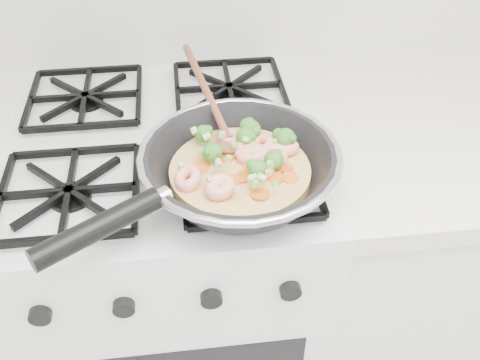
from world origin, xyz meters
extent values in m
cube|color=white|center=(0.00, 1.70, 0.45)|extent=(0.60, 0.60, 0.90)
cube|color=black|center=(0.00, 1.70, 0.91)|extent=(0.56, 0.56, 0.02)
torus|color=silver|center=(0.13, 1.53, 0.98)|extent=(0.33, 0.33, 0.01)
cylinder|color=black|center=(-0.08, 1.39, 0.98)|extent=(0.18, 0.13, 0.03)
cylinder|color=#D8B15E|center=(0.13, 1.53, 0.95)|extent=(0.23, 0.23, 0.02)
ellipsoid|color=brown|center=(0.12, 1.58, 0.97)|extent=(0.05, 0.06, 0.02)
cylinder|color=brown|center=(0.09, 1.73, 0.99)|extent=(0.07, 0.28, 0.05)
torus|color=#FFAC96|center=(0.22, 1.56, 0.97)|extent=(0.05, 0.05, 0.02)
torus|color=#FFAC96|center=(0.05, 1.50, 0.97)|extent=(0.06, 0.06, 0.03)
torus|color=#FFAC96|center=(0.15, 1.55, 0.97)|extent=(0.06, 0.06, 0.02)
torus|color=#FFAC96|center=(0.17, 1.51, 0.97)|extent=(0.07, 0.07, 0.03)
torus|color=#FFAC96|center=(0.10, 1.47, 0.97)|extent=(0.07, 0.07, 0.02)
torus|color=#FFAC96|center=(0.10, 1.48, 0.97)|extent=(0.05, 0.06, 0.03)
torus|color=#FFAC96|center=(0.12, 1.60, 0.97)|extent=(0.06, 0.06, 0.02)
torus|color=#FFAC96|center=(0.15, 1.56, 0.97)|extent=(0.07, 0.07, 0.03)
torus|color=#FFAC96|center=(0.19, 1.54, 0.97)|extent=(0.07, 0.07, 0.03)
torus|color=#FFAC96|center=(0.18, 1.58, 0.97)|extent=(0.07, 0.07, 0.03)
ellipsoid|color=#41872C|center=(0.16, 1.60, 0.98)|extent=(0.05, 0.05, 0.04)
ellipsoid|color=#41872C|center=(0.19, 1.52, 0.98)|extent=(0.04, 0.04, 0.03)
ellipsoid|color=#41872C|center=(0.22, 1.57, 0.98)|extent=(0.05, 0.05, 0.04)
ellipsoid|color=#41872C|center=(0.15, 1.59, 0.98)|extent=(0.04, 0.04, 0.03)
ellipsoid|color=#41872C|center=(0.08, 1.60, 0.98)|extent=(0.04, 0.04, 0.03)
ellipsoid|color=#41872C|center=(0.09, 1.55, 0.98)|extent=(0.04, 0.04, 0.03)
ellipsoid|color=#41872C|center=(0.16, 1.50, 0.98)|extent=(0.04, 0.04, 0.03)
cylinder|color=orange|center=(0.16, 1.58, 0.96)|extent=(0.04, 0.04, 0.01)
cylinder|color=orange|center=(0.15, 1.58, 0.96)|extent=(0.04, 0.04, 0.01)
cylinder|color=orange|center=(0.11, 1.56, 0.96)|extent=(0.04, 0.04, 0.00)
cylinder|color=orange|center=(0.21, 1.49, 0.96)|extent=(0.04, 0.04, 0.00)
cylinder|color=orange|center=(0.19, 1.49, 0.96)|extent=(0.04, 0.04, 0.01)
cylinder|color=orange|center=(0.10, 1.49, 0.96)|extent=(0.03, 0.03, 0.01)
cylinder|color=orange|center=(0.15, 1.53, 0.96)|extent=(0.04, 0.04, 0.01)
cylinder|color=orange|center=(0.15, 1.59, 0.96)|extent=(0.04, 0.04, 0.01)
cylinder|color=orange|center=(0.20, 1.52, 0.96)|extent=(0.04, 0.04, 0.01)
cylinder|color=orange|center=(0.12, 1.50, 0.96)|extent=(0.04, 0.04, 0.01)
cylinder|color=orange|center=(0.07, 1.54, 0.96)|extent=(0.04, 0.04, 0.01)
cylinder|color=orange|center=(0.16, 1.46, 0.96)|extent=(0.04, 0.04, 0.00)
cylinder|color=orange|center=(0.13, 1.51, 0.96)|extent=(0.05, 0.05, 0.01)
cylinder|color=#80C74F|center=(0.08, 1.55, 0.98)|extent=(0.01, 0.01, 0.01)
cylinder|color=#80C74F|center=(0.16, 1.47, 0.98)|extent=(0.01, 0.01, 0.01)
cylinder|color=#80C74F|center=(0.16, 1.55, 0.97)|extent=(0.01, 0.01, 0.01)
cylinder|color=#B0C88D|center=(0.06, 1.60, 0.98)|extent=(0.01, 0.01, 0.01)
cylinder|color=#80C74F|center=(0.15, 1.47, 0.98)|extent=(0.01, 0.01, 0.01)
cylinder|color=#80C74F|center=(0.18, 1.46, 0.98)|extent=(0.01, 0.01, 0.01)
cylinder|color=#80C74F|center=(0.11, 1.52, 0.98)|extent=(0.01, 0.01, 0.01)
cylinder|color=#B0C88D|center=(0.10, 1.52, 0.98)|extent=(0.01, 0.01, 0.01)
cylinder|color=#80C74F|center=(0.15, 1.57, 0.98)|extent=(0.01, 0.01, 0.01)
cylinder|color=#B0C88D|center=(0.14, 1.47, 0.98)|extent=(0.01, 0.01, 0.01)
cylinder|color=#B0C88D|center=(0.08, 1.59, 0.98)|extent=(0.01, 0.01, 0.01)
cylinder|color=#B0C88D|center=(0.15, 1.48, 0.98)|extent=(0.01, 0.01, 0.01)
cylinder|color=#B0C88D|center=(0.16, 1.47, 0.98)|extent=(0.01, 0.01, 0.01)
cylinder|color=#B0C88D|center=(0.08, 1.48, 0.98)|extent=(0.01, 0.01, 0.01)
cylinder|color=#80C74F|center=(0.13, 1.56, 0.99)|extent=(0.01, 0.01, 0.01)
cylinder|color=#B0C88D|center=(0.04, 1.52, 0.98)|extent=(0.01, 0.01, 0.01)
cylinder|color=#B0C88D|center=(0.17, 1.48, 0.98)|extent=(0.01, 0.01, 0.01)
cylinder|color=#80C74F|center=(0.20, 1.57, 0.98)|extent=(0.01, 0.01, 0.01)
cylinder|color=#80C74F|center=(0.18, 1.50, 0.98)|extent=(0.01, 0.01, 0.01)
cylinder|color=#B0C88D|center=(0.12, 1.45, 0.98)|extent=(0.01, 0.01, 0.01)
cylinder|color=#80C74F|center=(0.15, 1.50, 0.97)|extent=(0.01, 0.01, 0.01)
cylinder|color=#B0C88D|center=(0.11, 1.59, 0.98)|extent=(0.01, 0.01, 0.01)
cylinder|color=#80C74F|center=(0.10, 1.47, 0.97)|extent=(0.01, 0.01, 0.01)
camera|label=1|loc=(0.05, 0.83, 1.52)|focal=41.30mm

